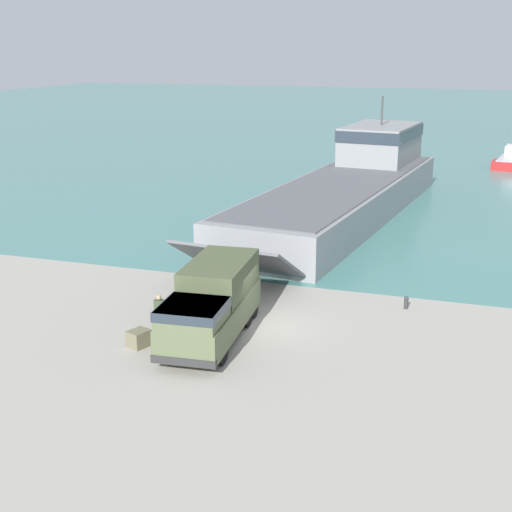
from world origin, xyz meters
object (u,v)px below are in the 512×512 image
(soldier_on_ramp, at_px, (159,311))
(cargo_crate, at_px, (139,338))
(landing_craft, at_px, (351,184))
(mooring_bollard, at_px, (406,302))
(military_truck, at_px, (212,303))

(soldier_on_ramp, bearing_deg, cargo_crate, -21.70)
(landing_craft, bearing_deg, mooring_bollard, -65.17)
(landing_craft, bearing_deg, cargo_crate, -90.52)
(soldier_on_ramp, distance_m, mooring_bollard, 11.85)
(landing_craft, xyz_separation_m, soldier_on_ramp, (-3.23, -26.57, -0.98))
(landing_craft, relative_size, cargo_crate, 40.98)
(cargo_crate, bearing_deg, landing_craft, 83.01)
(landing_craft, xyz_separation_m, cargo_crate, (-3.45, -28.15, -1.66))
(military_truck, xyz_separation_m, soldier_on_ramp, (-2.37, -0.25, -0.58))
(mooring_bollard, relative_size, cargo_crate, 0.74)
(military_truck, bearing_deg, landing_craft, 173.54)
(military_truck, bearing_deg, soldier_on_ramp, -88.49)
(soldier_on_ramp, relative_size, mooring_bollard, 2.83)
(landing_craft, distance_m, mooring_bollard, 21.25)
(military_truck, xyz_separation_m, cargo_crate, (-2.59, -1.83, -1.26))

